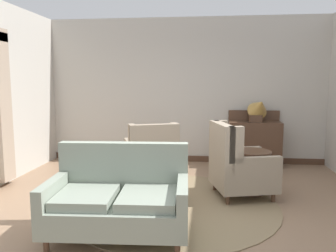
{
  "coord_description": "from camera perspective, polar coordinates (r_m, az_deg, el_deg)",
  "views": [
    {
      "loc": [
        0.47,
        -4.15,
        1.68
      ],
      "look_at": [
        -0.13,
        0.94,
        1.0
      ],
      "focal_mm": 36.34,
      "sensor_mm": 36.0,
      "label": 1
    }
  ],
  "objects": [
    {
      "name": "ground",
      "position": [
        4.5,
        0.21,
        -14.39
      ],
      "size": [
        8.19,
        8.19,
        0.0
      ],
      "primitive_type": "plane",
      "color": "#896B51"
    },
    {
      "name": "wall_back",
      "position": [
        7.1,
        2.89,
        5.92
      ],
      "size": [
        5.9,
        0.08,
        2.97
      ],
      "primitive_type": "cube",
      "color": "#BCB7AD",
      "rests_on": "ground"
    },
    {
      "name": "baseboard_back",
      "position": [
        7.22,
        2.78,
        -5.45
      ],
      "size": [
        5.74,
        0.03,
        0.12
      ],
      "primitive_type": "cube",
      "color": "#4C3323",
      "rests_on": "ground"
    },
    {
      "name": "area_rug",
      "position": [
        4.78,
        0.63,
        -12.99
      ],
      "size": [
        2.9,
        2.9,
        0.01
      ],
      "primitive_type": "cylinder",
      "color": "#847051",
      "rests_on": "ground"
    },
    {
      "name": "coffee_table",
      "position": [
        4.61,
        -2.58,
        -8.66
      ],
      "size": [
        0.77,
        0.77,
        0.51
      ],
      "color": "#4C3323",
      "rests_on": "ground"
    },
    {
      "name": "porcelain_vase",
      "position": [
        4.59,
        -2.45,
        -5.37
      ],
      "size": [
        0.17,
        0.17,
        0.34
      ],
      "color": "brown",
      "rests_on": "coffee_table"
    },
    {
      "name": "settee",
      "position": [
        3.83,
        -8.21,
        -12.13
      ],
      "size": [
        1.55,
        0.98,
        0.98
      ],
      "rotation": [
        0.0,
        0.0,
        0.06
      ],
      "color": "gray",
      "rests_on": "ground"
    },
    {
      "name": "armchair_back_corner",
      "position": [
        5.07,
        11.59,
        -6.61
      ],
      "size": [
        1.0,
        0.98,
        1.09
      ],
      "rotation": [
        0.0,
        0.0,
        1.83
      ],
      "color": "gray",
      "rests_on": "ground"
    },
    {
      "name": "armchair_foreground_right",
      "position": [
        5.83,
        -2.81,
        -4.92
      ],
      "size": [
        1.06,
        1.09,
        0.99
      ],
      "rotation": [
        0.0,
        0.0,
        3.5
      ],
      "color": "gray",
      "rests_on": "ground"
    },
    {
      "name": "side_table",
      "position": [
        5.21,
        13.8,
        -6.86
      ],
      "size": [
        0.56,
        0.56,
        0.67
      ],
      "color": "#4C3323",
      "rests_on": "ground"
    },
    {
      "name": "sideboard",
      "position": [
        6.95,
        14.27,
        -2.45
      ],
      "size": [
        1.01,
        0.44,
        1.1
      ],
      "color": "#4C3323",
      "rests_on": "ground"
    },
    {
      "name": "gramophone",
      "position": [
        6.78,
        14.99,
        2.93
      ],
      "size": [
        0.46,
        0.56,
        0.57
      ],
      "color": "#4C3323",
      "rests_on": "sideboard"
    }
  ]
}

